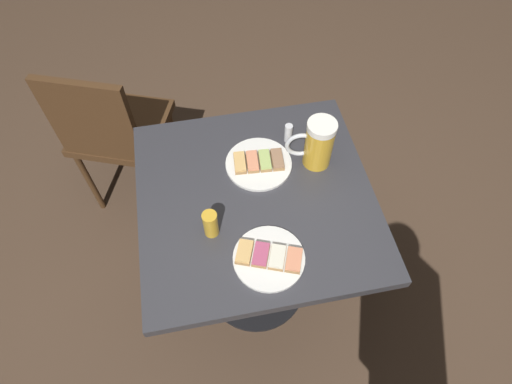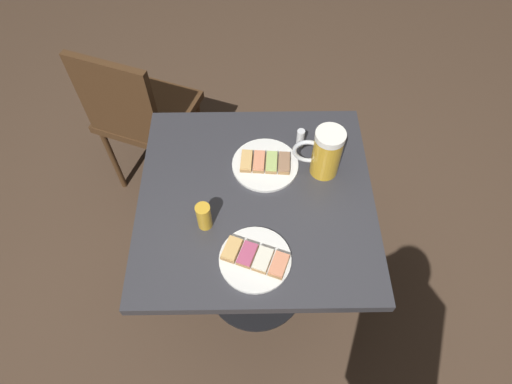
{
  "view_description": "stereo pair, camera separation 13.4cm",
  "coord_description": "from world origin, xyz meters",
  "views": [
    {
      "loc": [
        0.14,
        0.74,
        1.85
      ],
      "look_at": [
        0.0,
        0.0,
        0.75
      ],
      "focal_mm": 30.1,
      "sensor_mm": 36.0,
      "label": 1
    },
    {
      "loc": [
        0.01,
        0.75,
        1.85
      ],
      "look_at": [
        0.0,
        0.0,
        0.75
      ],
      "focal_mm": 30.1,
      "sensor_mm": 36.0,
      "label": 2
    }
  ],
  "objects": [
    {
      "name": "ground_plane",
      "position": [
        0.0,
        0.0,
        0.0
      ],
      "size": [
        6.0,
        6.0,
        0.0
      ],
      "primitive_type": "plane",
      "color": "#4C3828"
    },
    {
      "name": "beer_glass_small",
      "position": [
        0.15,
        0.1,
        0.77
      ],
      "size": [
        0.04,
        0.04,
        0.1
      ],
      "primitive_type": "cylinder",
      "color": "gold",
      "rests_on": "cafe_table"
    },
    {
      "name": "plate_near",
      "position": [
        0.01,
        0.22,
        0.74
      ],
      "size": [
        0.21,
        0.21,
        0.03
      ],
      "color": "white",
      "rests_on": "cafe_table"
    },
    {
      "name": "salt_shaker",
      "position": [
        -0.15,
        -0.21,
        0.76
      ],
      "size": [
        0.03,
        0.03,
        0.07
      ],
      "primitive_type": "cylinder",
      "color": "silver",
      "rests_on": "cafe_table"
    },
    {
      "name": "beer_mug",
      "position": [
        -0.22,
        -0.1,
        0.81
      ],
      "size": [
        0.16,
        0.09,
        0.18
      ],
      "color": "gold",
      "rests_on": "cafe_table"
    },
    {
      "name": "plate_far",
      "position": [
        -0.03,
        -0.12,
        0.73
      ],
      "size": [
        0.22,
        0.22,
        0.03
      ],
      "color": "white",
      "rests_on": "cafe_table"
    },
    {
      "name": "cafe_chair",
      "position": [
        0.5,
        -0.59,
        0.5
      ],
      "size": [
        0.49,
        0.49,
        0.85
      ],
      "rotation": [
        0.0,
        0.0,
        2.78
      ],
      "color": "#472D19",
      "rests_on": "ground_plane"
    },
    {
      "name": "cafe_table",
      "position": [
        0.0,
        0.0,
        0.57
      ],
      "size": [
        0.74,
        0.73,
        0.73
      ],
      "color": "black",
      "rests_on": "ground_plane"
    }
  ]
}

